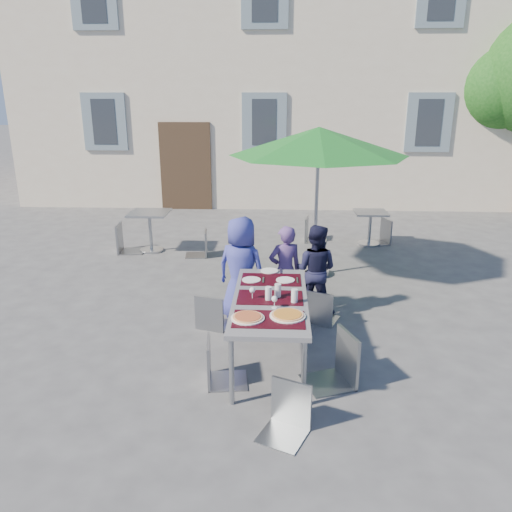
# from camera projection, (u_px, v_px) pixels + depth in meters

# --- Properties ---
(ground) EXTENTS (90.00, 90.00, 0.00)m
(ground) POSITION_uv_depth(u_px,v_px,m) (241.00, 349.00, 5.85)
(ground) COLOR #454447
(ground) RESTS_ON ground
(building) EXTENTS (13.60, 8.20, 11.10)m
(building) POSITION_uv_depth(u_px,v_px,m) (269.00, 26.00, 15.28)
(building) COLOR beige
(building) RESTS_ON ground
(dining_table) EXTENTS (0.80, 1.85, 0.76)m
(dining_table) POSITION_uv_depth(u_px,v_px,m) (270.00, 302.00, 5.40)
(dining_table) COLOR #4D4D52
(dining_table) RESTS_ON ground
(pizza_near_left) EXTENTS (0.33, 0.33, 0.03)m
(pizza_near_left) POSITION_uv_depth(u_px,v_px,m) (248.00, 317.00, 4.86)
(pizza_near_left) COLOR white
(pizza_near_left) RESTS_ON dining_table
(pizza_near_right) EXTENTS (0.36, 0.36, 0.03)m
(pizza_near_right) POSITION_uv_depth(u_px,v_px,m) (288.00, 315.00, 4.91)
(pizza_near_right) COLOR white
(pizza_near_right) RESTS_ON dining_table
(glassware) EXTENTS (0.52, 0.36, 0.15)m
(glassware) POSITION_uv_depth(u_px,v_px,m) (277.00, 294.00, 5.29)
(glassware) COLOR silver
(glassware) RESTS_ON dining_table
(place_settings) EXTENTS (0.66, 0.55, 0.01)m
(place_settings) POSITION_uv_depth(u_px,v_px,m) (269.00, 277.00, 5.98)
(place_settings) COLOR white
(place_settings) RESTS_ON dining_table
(child_0) EXTENTS (0.79, 0.66, 1.38)m
(child_0) POSITION_uv_depth(u_px,v_px,m) (241.00, 269.00, 6.45)
(child_0) COLOR #363B96
(child_0) RESTS_ON ground
(child_1) EXTENTS (0.52, 0.42, 1.23)m
(child_1) POSITION_uv_depth(u_px,v_px,m) (285.00, 271.00, 6.61)
(child_1) COLOR #563A77
(child_1) RESTS_ON ground
(child_2) EXTENTS (0.68, 0.52, 1.24)m
(child_2) POSITION_uv_depth(u_px,v_px,m) (315.00, 270.00, 6.64)
(child_2) COLOR #171833
(child_2) RESTS_ON ground
(chair_0) EXTENTS (0.47, 0.48, 0.87)m
(chair_0) POSITION_uv_depth(u_px,v_px,m) (211.00, 291.00, 6.22)
(chair_0) COLOR gray
(chair_0) RESTS_ON ground
(chair_1) EXTENTS (0.52, 0.52, 0.91)m
(chair_1) POSITION_uv_depth(u_px,v_px,m) (271.00, 287.00, 6.29)
(chair_1) COLOR gray
(chair_1) RESTS_ON ground
(chair_2) EXTENTS (0.51, 0.51, 0.87)m
(chair_2) POSITION_uv_depth(u_px,v_px,m) (321.00, 287.00, 6.36)
(chair_2) COLOR #93979E
(chair_2) RESTS_ON ground
(chair_3) EXTENTS (0.45, 0.44, 0.90)m
(chair_3) POSITION_uv_depth(u_px,v_px,m) (218.00, 337.00, 5.01)
(chair_3) COLOR gray
(chair_3) RESTS_ON ground
(chair_4) EXTENTS (0.59, 0.59, 1.03)m
(chair_4) POSITION_uv_depth(u_px,v_px,m) (340.00, 328.00, 4.99)
(chair_4) COLOR gray
(chair_4) RESTS_ON ground
(chair_5) EXTENTS (0.50, 0.51, 0.86)m
(chair_5) POSITION_uv_depth(u_px,v_px,m) (288.00, 382.00, 4.27)
(chair_5) COLOR #8E9499
(chair_5) RESTS_ON ground
(patio_umbrella) EXTENTS (2.78, 2.78, 2.38)m
(patio_umbrella) POSITION_uv_depth(u_px,v_px,m) (319.00, 142.00, 7.61)
(patio_umbrella) COLOR #AFB2B7
(patio_umbrella) RESTS_ON ground
(cafe_table_0) EXTENTS (0.71, 0.71, 0.76)m
(cafe_table_0) POSITION_uv_depth(u_px,v_px,m) (150.00, 224.00, 9.36)
(cafe_table_0) COLOR #AFB2B7
(cafe_table_0) RESTS_ON ground
(bg_chair_l_0) EXTENTS (0.50, 0.50, 1.03)m
(bg_chair_l_0) POSITION_uv_depth(u_px,v_px,m) (124.00, 221.00, 9.29)
(bg_chair_l_0) COLOR gray
(bg_chair_l_0) RESTS_ON ground
(bg_chair_r_0) EXTENTS (0.44, 0.44, 0.89)m
(bg_chair_r_0) POSITION_uv_depth(u_px,v_px,m) (200.00, 229.00, 9.09)
(bg_chair_r_0) COLOR gray
(bg_chair_r_0) RESTS_ON ground
(cafe_table_1) EXTENTS (0.62, 0.62, 0.67)m
(cafe_table_1) POSITION_uv_depth(u_px,v_px,m) (370.00, 224.00, 9.81)
(cafe_table_1) COLOR #AFB2B7
(cafe_table_1) RESTS_ON ground
(bg_chair_l_1) EXTENTS (0.48, 0.48, 0.94)m
(bg_chair_l_1) POSITION_uv_depth(u_px,v_px,m) (312.00, 215.00, 9.98)
(bg_chair_l_1) COLOR gray
(bg_chair_l_1) RESTS_ON ground
(bg_chair_r_1) EXTENTS (0.53, 0.52, 0.93)m
(bg_chair_r_1) POSITION_uv_depth(u_px,v_px,m) (383.00, 217.00, 9.87)
(bg_chair_r_1) COLOR gray
(bg_chair_r_1) RESTS_ON ground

